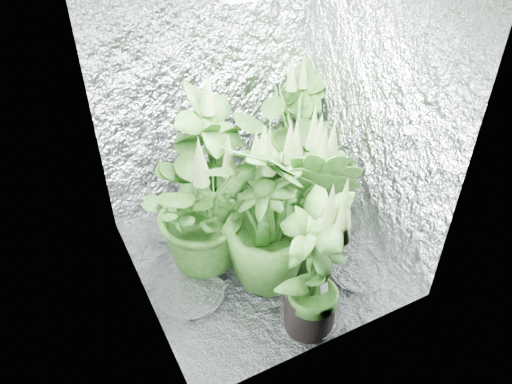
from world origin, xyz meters
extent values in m
plane|color=silver|center=(0.00, 0.00, 0.00)|extent=(1.60, 1.60, 0.00)
cube|color=silver|center=(0.00, 0.80, 1.00)|extent=(1.60, 0.02, 2.00)
cube|color=silver|center=(0.00, -0.80, 1.00)|extent=(1.60, 0.02, 2.00)
cube|color=silver|center=(-0.80, 0.00, 1.00)|extent=(0.02, 1.60, 2.00)
cube|color=silver|center=(0.80, 0.00, 1.00)|extent=(0.02, 1.60, 2.00)
cylinder|color=black|center=(-0.33, 0.13, 0.14)|extent=(0.31, 0.31, 0.28)
cylinder|color=#402D13|center=(-0.33, 0.13, 0.26)|extent=(0.28, 0.28, 0.03)
imported|color=#15400E|center=(-0.33, 0.13, 0.49)|extent=(0.87, 0.87, 0.92)
cone|color=#70994C|center=(-0.33, 0.13, 0.89)|extent=(0.10, 0.10, 0.28)
cylinder|color=black|center=(-0.13, 0.45, 0.13)|extent=(0.28, 0.28, 0.25)
cylinder|color=#402D13|center=(-0.13, 0.45, 0.24)|extent=(0.26, 0.26, 0.03)
imported|color=#15400E|center=(-0.13, 0.45, 0.57)|extent=(0.79, 0.79, 1.09)
cone|color=#70994C|center=(-0.13, 0.45, 1.05)|extent=(0.09, 0.09, 0.25)
cylinder|color=black|center=(0.64, 0.64, 0.12)|extent=(0.26, 0.26, 0.23)
cylinder|color=#402D13|center=(0.64, 0.64, 0.22)|extent=(0.24, 0.24, 0.03)
imported|color=#15400E|center=(0.64, 0.64, 0.53)|extent=(0.69, 0.69, 1.00)
cone|color=#70994C|center=(0.64, 0.64, 0.97)|extent=(0.08, 0.08, 0.23)
cylinder|color=black|center=(-0.05, -0.19, 0.13)|extent=(0.28, 0.28, 0.25)
cylinder|color=#402D13|center=(-0.05, -0.19, 0.24)|extent=(0.26, 0.26, 0.03)
imported|color=#15400E|center=(-0.05, -0.19, 0.54)|extent=(0.78, 0.78, 1.02)
cone|color=#70994C|center=(-0.05, -0.19, 0.99)|extent=(0.09, 0.09, 0.25)
cylinder|color=black|center=(0.35, 0.10, 0.13)|extent=(0.30, 0.30, 0.27)
cylinder|color=#402D13|center=(0.35, 0.10, 0.25)|extent=(0.28, 0.28, 0.03)
imported|color=#15400E|center=(0.35, 0.10, 0.49)|extent=(0.97, 0.97, 0.92)
cone|color=#70994C|center=(0.35, 0.10, 0.89)|extent=(0.10, 0.10, 0.27)
cylinder|color=black|center=(-0.01, -0.64, 0.13)|extent=(0.30, 0.30, 0.27)
cylinder|color=#402D13|center=(-0.01, -0.64, 0.25)|extent=(0.28, 0.28, 0.03)
imported|color=#15400E|center=(-0.01, -0.64, 0.51)|extent=(0.62, 0.62, 0.95)
cone|color=#70994C|center=(-0.01, -0.64, 0.92)|extent=(0.10, 0.10, 0.27)
cylinder|color=black|center=(0.26, -0.22, 0.14)|extent=(0.30, 0.30, 0.27)
cylinder|color=#402D13|center=(0.26, -0.22, 0.26)|extent=(0.28, 0.28, 0.03)
imported|color=#15400E|center=(0.26, -0.22, 0.53)|extent=(0.72, 0.72, 0.99)
cone|color=#70994C|center=(0.26, -0.22, 0.96)|extent=(0.10, 0.10, 0.27)
cylinder|color=black|center=(0.63, 0.37, 0.04)|extent=(0.14, 0.14, 0.08)
cylinder|color=black|center=(0.63, 0.37, 0.19)|extent=(0.13, 0.13, 0.10)
cylinder|color=#4C4C51|center=(0.58, 0.35, 0.19)|extent=(0.13, 0.27, 0.29)
torus|color=#4C4C51|center=(0.58, 0.35, 0.19)|extent=(0.13, 0.28, 0.30)
cube|color=white|center=(0.06, -0.67, 0.30)|extent=(0.05, 0.03, 0.08)
camera|label=1|loc=(-1.17, -2.20, 2.45)|focal=35.00mm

